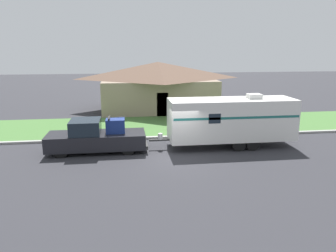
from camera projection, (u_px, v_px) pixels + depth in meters
name	position (u px, v px, depth m)	size (l,w,h in m)	color
ground_plane	(177.00, 156.00, 18.37)	(120.00, 120.00, 0.00)	#2D2D33
curb_strip	(168.00, 137.00, 21.97)	(80.00, 0.30, 0.14)	#999993
lawn_strip	(162.00, 125.00, 25.49)	(80.00, 7.00, 0.03)	#477538
house_across_street	(158.00, 85.00, 31.87)	(11.40, 8.10, 4.57)	gray
pickup_truck	(96.00, 137.00, 18.95)	(5.72, 2.03, 2.03)	black
travel_trailer	(231.00, 119.00, 19.80)	(8.80, 2.29, 3.21)	black
mailbox	(121.00, 121.00, 22.32)	(0.48, 0.20, 1.35)	brown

